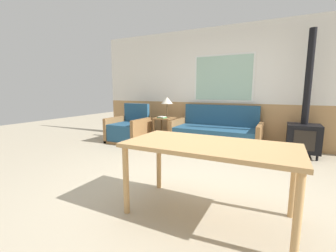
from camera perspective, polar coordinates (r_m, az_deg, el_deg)
name	(u,v)px	position (r m, az deg, el deg)	size (l,w,h in m)	color
ground_plane	(196,185)	(3.14, 7.01, -14.54)	(16.00, 16.00, 0.00)	#B2A58C
wall_back	(236,86)	(5.43, 16.84, 9.76)	(7.20, 0.09, 2.70)	tan
couch	(216,135)	(5.08, 12.02, -2.29)	(1.88, 0.88, 0.92)	olive
armchair	(129,131)	(5.59, -9.88, -1.15)	(0.86, 0.83, 0.92)	olive
side_table	(164,123)	(5.48, -0.90, 0.79)	(0.44, 0.44, 0.60)	olive
table_lamp	(167,101)	(5.48, -0.25, 6.35)	(0.28, 0.28, 0.50)	#4C3823
book_stack	(162,117)	(5.40, -1.52, 2.24)	(0.21, 0.18, 0.04)	#2D7F3D
dining_table	(209,151)	(2.24, 10.43, -6.38)	(1.63, 0.80, 0.74)	tan
wood_stove	(304,129)	(4.96, 31.26, -0.70)	(0.56, 0.53, 2.36)	black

